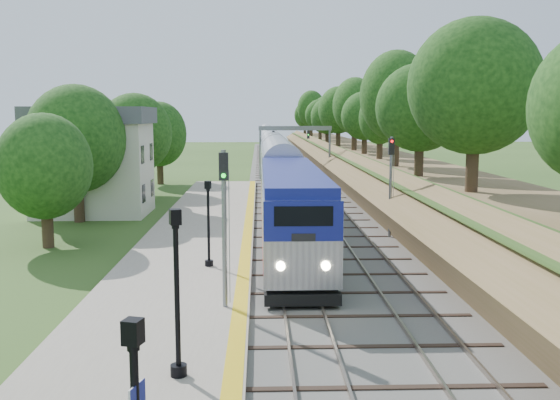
{
  "coord_description": "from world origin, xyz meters",
  "views": [
    {
      "loc": [
        -1.61,
        -16.76,
        7.36
      ],
      "look_at": [
        -0.5,
        16.91,
        2.8
      ],
      "focal_mm": 40.0,
      "sensor_mm": 36.0,
      "label": 1
    }
  ],
  "objects_px": {
    "station_building": "(93,160)",
    "lamppost_far": "(209,228)",
    "signal_platform": "(224,211)",
    "signal_farside": "(391,176)",
    "train": "(272,155)",
    "signal_gantry": "(295,138)",
    "lamppost_mid": "(177,303)"
  },
  "relations": [
    {
      "from": "train",
      "to": "lamppost_far",
      "type": "height_order",
      "value": "train"
    },
    {
      "from": "signal_platform",
      "to": "signal_farside",
      "type": "bearing_deg",
      "value": 57.64
    },
    {
      "from": "lamppost_mid",
      "to": "signal_platform",
      "type": "xyz_separation_m",
      "value": [
        0.92,
        6.16,
        1.51
      ]
    },
    {
      "from": "train",
      "to": "signal_farside",
      "type": "relative_size",
      "value": 19.94
    },
    {
      "from": "lamppost_far",
      "to": "signal_platform",
      "type": "distance_m",
      "value": 6.62
    },
    {
      "from": "lamppost_mid",
      "to": "lamppost_far",
      "type": "xyz_separation_m",
      "value": [
        -0.17,
        12.45,
        -0.25
      ]
    },
    {
      "from": "signal_gantry",
      "to": "lamppost_mid",
      "type": "bearing_deg",
      "value": -96.46
    },
    {
      "from": "signal_platform",
      "to": "signal_farside",
      "type": "distance_m",
      "value": 17.0
    },
    {
      "from": "lamppost_mid",
      "to": "station_building",
      "type": "bearing_deg",
      "value": 108.39
    },
    {
      "from": "station_building",
      "to": "signal_gantry",
      "type": "xyz_separation_m",
      "value": [
        16.47,
        24.99,
        0.73
      ]
    },
    {
      "from": "train",
      "to": "lamppost_far",
      "type": "relative_size",
      "value": 30.0
    },
    {
      "from": "lamppost_mid",
      "to": "signal_farside",
      "type": "xyz_separation_m",
      "value": [
        10.02,
        20.53,
        1.38
      ]
    },
    {
      "from": "train",
      "to": "lamppost_mid",
      "type": "xyz_separation_m",
      "value": [
        -3.82,
        -65.43,
        0.16
      ]
    },
    {
      "from": "signal_gantry",
      "to": "train",
      "type": "relative_size",
      "value": 0.07
    },
    {
      "from": "station_building",
      "to": "lamppost_far",
      "type": "distance_m",
      "value": 20.81
    },
    {
      "from": "signal_gantry",
      "to": "signal_platform",
      "type": "xyz_separation_m",
      "value": [
        -5.37,
        -49.42,
        -0.89
      ]
    },
    {
      "from": "signal_gantry",
      "to": "lamppost_mid",
      "type": "distance_m",
      "value": 55.99
    },
    {
      "from": "signal_platform",
      "to": "signal_gantry",
      "type": "bearing_deg",
      "value": 83.8
    },
    {
      "from": "station_building",
      "to": "signal_gantry",
      "type": "bearing_deg",
      "value": 56.62
    },
    {
      "from": "signal_gantry",
      "to": "signal_farside",
      "type": "distance_m",
      "value": 35.27
    },
    {
      "from": "lamppost_mid",
      "to": "lamppost_far",
      "type": "height_order",
      "value": "lamppost_mid"
    },
    {
      "from": "train",
      "to": "lamppost_mid",
      "type": "bearing_deg",
      "value": -93.34
    },
    {
      "from": "station_building",
      "to": "train",
      "type": "xyz_separation_m",
      "value": [
        14.0,
        34.83,
        -1.83
      ]
    },
    {
      "from": "signal_platform",
      "to": "signal_farside",
      "type": "xyz_separation_m",
      "value": [
        9.1,
        14.36,
        -0.13
      ]
    },
    {
      "from": "station_building",
      "to": "lamppost_far",
      "type": "bearing_deg",
      "value": -61.13
    },
    {
      "from": "train",
      "to": "signal_platform",
      "type": "relative_size",
      "value": 20.79
    },
    {
      "from": "lamppost_mid",
      "to": "signal_farside",
      "type": "distance_m",
      "value": 22.88
    },
    {
      "from": "lamppost_far",
      "to": "signal_farside",
      "type": "relative_size",
      "value": 0.66
    },
    {
      "from": "station_building",
      "to": "lamppost_mid",
      "type": "xyz_separation_m",
      "value": [
        10.17,
        -30.6,
        -1.67
      ]
    },
    {
      "from": "train",
      "to": "signal_platform",
      "type": "distance_m",
      "value": 59.36
    },
    {
      "from": "station_building",
      "to": "lamppost_far",
      "type": "xyz_separation_m",
      "value": [
        10.0,
        -18.14,
        -1.92
      ]
    },
    {
      "from": "station_building",
      "to": "lamppost_far",
      "type": "height_order",
      "value": "station_building"
    }
  ]
}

